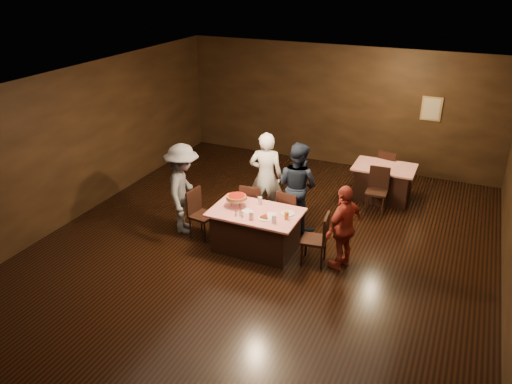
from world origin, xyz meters
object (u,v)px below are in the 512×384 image
chair_far_left (253,205)px  chair_back_far (388,169)px  diner_red_shirt (344,227)px  plate_empty (288,213)px  chair_end_left (202,215)px  glass_front_left (251,216)px  back_table (383,183)px  glass_amber (286,216)px  chair_far_right (291,213)px  diner_grey_knit (183,189)px  diner_white_jacket (266,176)px  glass_back (260,201)px  diner_navy_hoodie (297,186)px  main_table (256,230)px  pizza_stand (237,197)px  glass_front_right (274,219)px  chair_end_right (314,239)px  chair_back_near (377,191)px

chair_far_left → chair_back_far: (2.08, 2.94, 0.00)m
diner_red_shirt → plate_empty: 1.03m
chair_end_left → plate_empty: chair_end_left is taller
chair_far_left → glass_front_left: 1.20m
back_table → chair_back_far: 0.61m
chair_far_left → glass_amber: bearing=133.8°
chair_end_left → chair_far_right: bearing=-55.9°
glass_amber → chair_far_left: bearing=141.3°
chair_far_right → diner_grey_knit: size_ratio=0.54×
diner_white_jacket → glass_back: diner_white_jacket is taller
diner_grey_knit → diner_navy_hoodie: bearing=-82.5°
main_table → chair_far_left: chair_far_left is taller
pizza_stand → glass_front_right: bearing=-19.4°
chair_end_right → chair_far_left: bearing=-123.4°
chair_far_right → diner_white_jacket: (-0.73, 0.48, 0.44)m
diner_white_jacket → diner_grey_knit: diner_white_jacket is taller
diner_red_shirt → diner_white_jacket: bearing=-98.4°
chair_back_far → glass_front_left: (-1.63, -3.99, 0.37)m
diner_grey_knit → pizza_stand: size_ratio=4.66×
back_table → glass_front_right: glass_front_right is taller
chair_end_left → chair_end_right: 2.20m
diner_navy_hoodie → pizza_stand: diner_navy_hoodie is taller
glass_amber → chair_end_right: bearing=5.7°
back_table → diner_red_shirt: size_ratio=0.86×
chair_back_near → diner_navy_hoodie: size_ratio=0.54×
chair_far_left → chair_back_far: same height
diner_white_jacket → chair_end_left: bearing=42.9°
chair_end_right → diner_red_shirt: bearing=93.6°
chair_back_near → glass_back: size_ratio=6.79×
chair_far_right → diner_red_shirt: 1.38m
pizza_stand → glass_amber: bearing=-5.7°
chair_far_right → diner_white_jacket: size_ratio=0.52×
chair_back_far → glass_back: (-1.73, -3.39, 0.37)m
chair_back_far → plate_empty: 3.73m
plate_empty → glass_amber: glass_amber is taller
chair_far_left → glass_back: 0.68m
chair_back_near → chair_far_left: bearing=-144.1°
chair_far_left → chair_far_right: size_ratio=1.00×
back_table → glass_front_left: size_ratio=9.29×
glass_back → diner_white_jacket: bearing=106.6°
diner_grey_knit → glass_back: diner_grey_knit is taller
chair_end_left → diner_navy_hoodie: diner_navy_hoodie is taller
diner_grey_knit → pizza_stand: diner_grey_knit is taller
chair_back_far → glass_amber: 3.91m
diner_white_jacket → diner_navy_hoodie: bearing=156.7°
pizza_stand → chair_far_left: bearing=90.0°
glass_front_right → main_table: bearing=150.9°
glass_front_right → glass_back: size_ratio=1.00×
diner_navy_hoodie → glass_front_right: bearing=110.0°
chair_back_near → plate_empty: (-1.13, -2.24, 0.30)m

